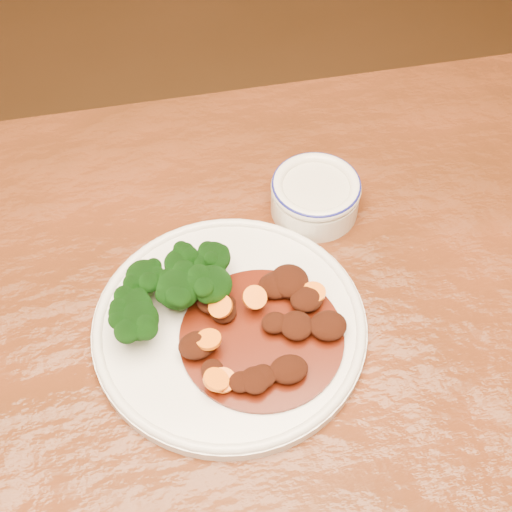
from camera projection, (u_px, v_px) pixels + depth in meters
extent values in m
cube|color=#5E2710|center=(232.00, 405.00, 0.71)|extent=(1.54, 0.97, 0.04)
cylinder|color=silver|center=(230.00, 327.00, 0.74)|extent=(0.28, 0.28, 0.01)
torus|color=silver|center=(230.00, 324.00, 0.73)|extent=(0.28, 0.28, 0.01)
cylinder|color=#62994F|center=(136.00, 320.00, 0.72)|extent=(0.01, 0.01, 0.02)
ellipsoid|color=black|center=(133.00, 308.00, 0.71)|extent=(0.04, 0.04, 0.03)
cylinder|color=#62994F|center=(213.00, 297.00, 0.74)|extent=(0.01, 0.01, 0.02)
ellipsoid|color=black|center=(212.00, 284.00, 0.72)|extent=(0.04, 0.04, 0.03)
cylinder|color=#62994F|center=(180.00, 302.00, 0.74)|extent=(0.01, 0.01, 0.02)
ellipsoid|color=black|center=(178.00, 289.00, 0.72)|extent=(0.05, 0.05, 0.04)
cylinder|color=#62994F|center=(146.00, 288.00, 0.75)|extent=(0.01, 0.01, 0.02)
ellipsoid|color=black|center=(144.00, 277.00, 0.73)|extent=(0.04, 0.04, 0.03)
cylinder|color=#62994F|center=(214.00, 269.00, 0.76)|extent=(0.01, 0.01, 0.02)
ellipsoid|color=black|center=(213.00, 258.00, 0.75)|extent=(0.04, 0.04, 0.03)
cylinder|color=#62994F|center=(182.00, 274.00, 0.76)|extent=(0.01, 0.01, 0.02)
ellipsoid|color=black|center=(180.00, 263.00, 0.74)|extent=(0.03, 0.03, 0.03)
cylinder|color=#62994F|center=(140.00, 332.00, 0.71)|extent=(0.01, 0.01, 0.02)
ellipsoid|color=black|center=(137.00, 320.00, 0.70)|extent=(0.04, 0.04, 0.03)
cylinder|color=#4C1408|center=(262.00, 337.00, 0.72)|extent=(0.17, 0.17, 0.00)
ellipsoid|color=black|center=(223.00, 311.00, 0.73)|extent=(0.03, 0.03, 0.01)
ellipsoid|color=black|center=(225.00, 303.00, 0.73)|extent=(0.02, 0.02, 0.01)
ellipsoid|color=black|center=(328.00, 326.00, 0.71)|extent=(0.04, 0.03, 0.02)
ellipsoid|color=black|center=(212.00, 301.00, 0.73)|extent=(0.03, 0.03, 0.02)
ellipsoid|color=black|center=(241.00, 382.00, 0.68)|extent=(0.02, 0.02, 0.01)
ellipsoid|color=black|center=(275.00, 323.00, 0.71)|extent=(0.03, 0.02, 0.01)
ellipsoid|color=black|center=(289.00, 369.00, 0.68)|extent=(0.04, 0.03, 0.02)
ellipsoid|color=black|center=(213.00, 370.00, 0.69)|extent=(0.02, 0.02, 0.01)
ellipsoid|color=black|center=(305.00, 294.00, 0.74)|extent=(0.03, 0.02, 0.01)
ellipsoid|color=black|center=(263.00, 376.00, 0.68)|extent=(0.03, 0.03, 0.01)
ellipsoid|color=black|center=(306.00, 300.00, 0.73)|extent=(0.03, 0.03, 0.02)
ellipsoid|color=black|center=(289.00, 281.00, 0.74)|extent=(0.04, 0.04, 0.02)
ellipsoid|color=black|center=(255.00, 380.00, 0.67)|extent=(0.03, 0.03, 0.01)
ellipsoid|color=black|center=(197.00, 345.00, 0.70)|extent=(0.04, 0.03, 0.02)
ellipsoid|color=black|center=(276.00, 285.00, 0.75)|extent=(0.04, 0.03, 0.02)
ellipsoid|color=black|center=(296.00, 326.00, 0.71)|extent=(0.03, 0.03, 0.02)
cylinder|color=orange|center=(220.00, 306.00, 0.71)|extent=(0.03, 0.03, 0.02)
cylinder|color=orange|center=(223.00, 380.00, 0.68)|extent=(0.03, 0.03, 0.01)
cylinder|color=orange|center=(314.00, 293.00, 0.73)|extent=(0.03, 0.03, 0.00)
cylinder|color=orange|center=(209.00, 339.00, 0.69)|extent=(0.03, 0.03, 0.01)
cylinder|color=orange|center=(255.00, 297.00, 0.72)|extent=(0.03, 0.03, 0.02)
cylinder|color=orange|center=(216.00, 380.00, 0.67)|extent=(0.03, 0.03, 0.01)
cylinder|color=silver|center=(315.00, 200.00, 0.83)|extent=(0.10, 0.10, 0.03)
cylinder|color=silver|center=(316.00, 188.00, 0.81)|extent=(0.08, 0.08, 0.01)
torus|color=silver|center=(316.00, 186.00, 0.81)|extent=(0.10, 0.10, 0.01)
torus|color=navy|center=(316.00, 184.00, 0.81)|extent=(0.10, 0.10, 0.00)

